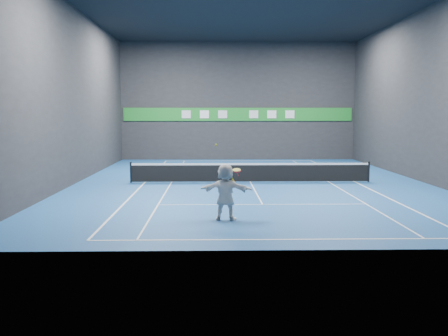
{
  "coord_description": "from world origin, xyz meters",
  "views": [
    {
      "loc": [
        -1.95,
        -25.71,
        3.56
      ],
      "look_at": [
        -1.53,
        -6.86,
        1.5
      ],
      "focal_mm": 40.0,
      "sensor_mm": 36.0,
      "label": 1
    }
  ],
  "objects_px": {
    "player": "(226,192)",
    "tennis_net": "(250,172)",
    "tennis_racket": "(236,172)",
    "tennis_ball": "(216,145)"
  },
  "relations": [
    {
      "from": "player",
      "to": "tennis_net",
      "type": "relative_size",
      "value": 0.15
    },
    {
      "from": "player",
      "to": "tennis_net",
      "type": "distance_m",
      "value": 9.35
    },
    {
      "from": "tennis_racket",
      "to": "tennis_net",
      "type": "bearing_deg",
      "value": 82.72
    },
    {
      "from": "player",
      "to": "tennis_ball",
      "type": "bearing_deg",
      "value": -15.99
    },
    {
      "from": "player",
      "to": "tennis_ball",
      "type": "xyz_separation_m",
      "value": [
        -0.32,
        0.16,
        1.56
      ]
    },
    {
      "from": "tennis_net",
      "to": "tennis_racket",
      "type": "height_order",
      "value": "tennis_racket"
    },
    {
      "from": "player",
      "to": "tennis_racket",
      "type": "bearing_deg",
      "value": -162.15
    },
    {
      "from": "tennis_net",
      "to": "tennis_racket",
      "type": "relative_size",
      "value": 24.7
    },
    {
      "from": "player",
      "to": "tennis_ball",
      "type": "distance_m",
      "value": 1.6
    },
    {
      "from": "player",
      "to": "tennis_net",
      "type": "xyz_separation_m",
      "value": [
        1.53,
        9.21,
        -0.42
      ]
    }
  ]
}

